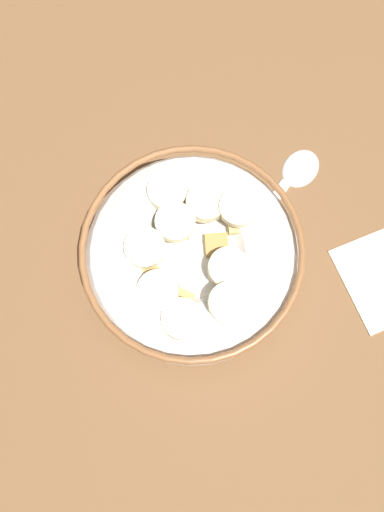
# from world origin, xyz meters

# --- Properties ---
(ground_plane) EXTENTS (1.36, 1.36, 0.02)m
(ground_plane) POSITION_xyz_m (0.00, 0.00, -0.01)
(ground_plane) COLOR brown
(cereal_bowl) EXTENTS (0.19, 0.19, 0.07)m
(cereal_bowl) POSITION_xyz_m (-0.00, 0.00, 0.03)
(cereal_bowl) COLOR white
(cereal_bowl) RESTS_ON ground_plane
(spoon) EXTENTS (0.15, 0.08, 0.01)m
(spoon) POSITION_xyz_m (-0.13, -0.02, 0.00)
(spoon) COLOR silver
(spoon) RESTS_ON ground_plane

